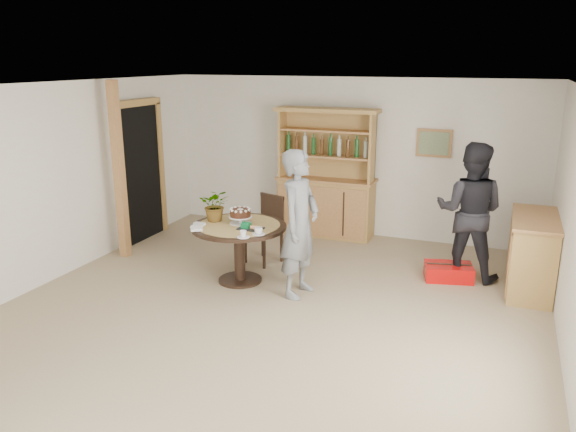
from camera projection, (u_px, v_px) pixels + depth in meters
The scene contains 17 objects.
ground at pixel (261, 321), 6.15m from camera, with size 7.00×7.00×0.00m, color tan.
room_shell at pixel (259, 164), 5.69m from camera, with size 6.04×7.04×2.52m.
doorway at pixel (140, 170), 8.68m from camera, with size 0.13×1.10×2.18m.
pine_post at pixel (119, 171), 7.84m from camera, with size 0.12×0.12×2.50m, color tan.
hutch at pixel (326, 193), 8.98m from camera, with size 1.62×0.54×2.04m.
sideboard at pixel (532, 254), 6.85m from camera, with size 0.54×1.26×0.94m.
dining_table at pixel (239, 236), 7.09m from camera, with size 1.20×1.20×0.76m.
dining_chair at pixel (267, 224), 7.84m from camera, with size 0.53×0.53×0.95m.
birthday_cake at pixel (240, 214), 7.06m from camera, with size 0.30×0.30×0.20m.
flower_vase at pixel (216, 205), 7.16m from camera, with size 0.38×0.33×0.42m, color #3F7233.
gift_tray at pixel (250, 227), 6.85m from camera, with size 0.30×0.20×0.08m.
coffee_cup_a at pixel (259, 231), 6.65m from camera, with size 0.15×0.15×0.09m.
coffee_cup_b at pixel (243, 235), 6.54m from camera, with size 0.15×0.15×0.08m.
napkins at pixel (198, 227), 6.91m from camera, with size 0.24×0.33×0.03m.
teen_boy at pixel (299, 224), 6.62m from camera, with size 0.65×0.42×1.77m, color slate.
adult_person at pixel (470, 211), 7.15m from camera, with size 0.87×0.68×1.78m, color black.
red_suitcase at pixel (448, 272), 7.29m from camera, with size 0.68×0.53×0.21m.
Camera 1 is at (2.33, -5.11, 2.78)m, focal length 35.00 mm.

